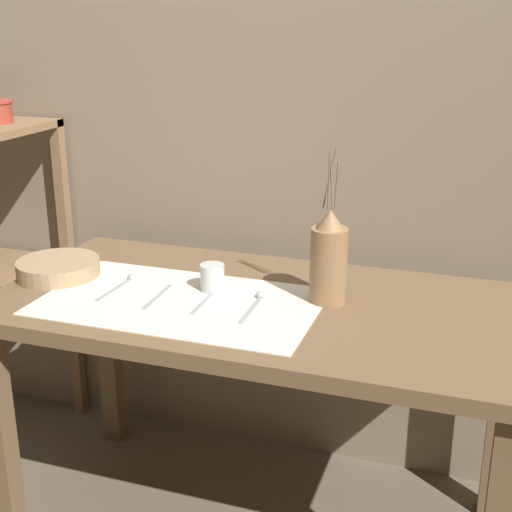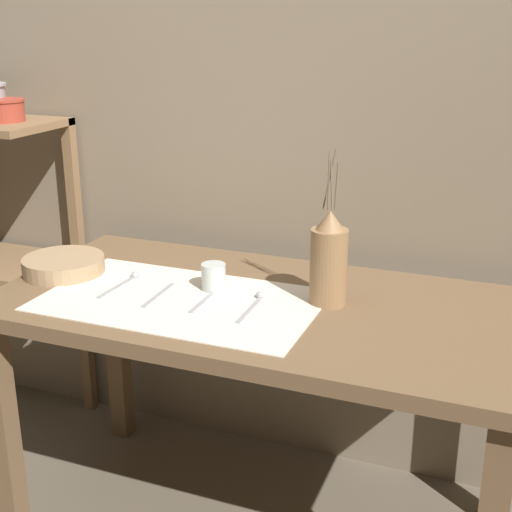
% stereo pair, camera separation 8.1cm
% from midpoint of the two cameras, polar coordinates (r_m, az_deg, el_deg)
% --- Properties ---
extents(stone_wall_back, '(7.00, 0.06, 2.40)m').
position_cam_midpoint_polar(stone_wall_back, '(2.17, 3.11, 12.79)').
color(stone_wall_back, '#7A6B56').
rests_on(stone_wall_back, ground_plane).
extents(wooden_table, '(1.39, 0.70, 0.72)m').
position_cam_midpoint_polar(wooden_table, '(1.90, -1.01, -6.13)').
color(wooden_table, brown).
rests_on(wooden_table, ground_plane).
extents(linen_cloth, '(0.72, 0.42, 0.00)m').
position_cam_midpoint_polar(linen_cloth, '(1.86, -7.31, -3.63)').
color(linen_cloth, beige).
rests_on(linen_cloth, wooden_table).
extents(pitcher_with_flowers, '(0.10, 0.10, 0.40)m').
position_cam_midpoint_polar(pitcher_with_flowers, '(1.81, 4.58, -0.31)').
color(pitcher_with_flowers, olive).
rests_on(pitcher_with_flowers, wooden_table).
extents(wooden_bowl, '(0.23, 0.23, 0.05)m').
position_cam_midpoint_polar(wooden_bowl, '(2.10, -16.61, -0.96)').
color(wooden_bowl, '#9E7F5B').
rests_on(wooden_bowl, wooden_table).
extents(glass_tumbler_near, '(0.07, 0.07, 0.07)m').
position_cam_midpoint_polar(glass_tumbler_near, '(1.91, -4.73, -1.73)').
color(glass_tumbler_near, '#B7C1BC').
rests_on(glass_tumbler_near, wooden_table).
extents(spoon_inner, '(0.03, 0.19, 0.02)m').
position_cam_midpoint_polar(spoon_inner, '(2.00, -11.54, -2.05)').
color(spoon_inner, '#939399').
rests_on(spoon_inner, wooden_table).
extents(fork_outer, '(0.02, 0.17, 0.00)m').
position_cam_midpoint_polar(fork_outer, '(1.89, -9.10, -3.24)').
color(fork_outer, '#939399').
rests_on(fork_outer, wooden_table).
extents(knife_center, '(0.02, 0.17, 0.00)m').
position_cam_midpoint_polar(knife_center, '(1.85, -5.37, -3.61)').
color(knife_center, '#939399').
rests_on(knife_center, wooden_table).
extents(spoon_outer, '(0.02, 0.19, 0.02)m').
position_cam_midpoint_polar(spoon_outer, '(1.84, -1.11, -3.62)').
color(spoon_outer, '#939399').
rests_on(spoon_outer, wooden_table).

